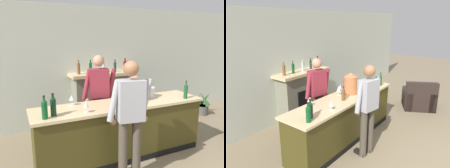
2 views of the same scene
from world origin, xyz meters
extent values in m
cube|color=beige|center=(0.00, 3.67, 1.38)|extent=(12.00, 0.07, 2.75)
cube|color=#3E3715|center=(-0.16, 1.89, 0.46)|extent=(2.89, 0.64, 0.91)
cube|color=#D4B887|center=(-0.16, 1.89, 0.94)|extent=(2.96, 0.71, 0.04)
cube|color=black|center=(-0.16, 1.56, 0.05)|extent=(2.83, 0.01, 0.10)
cube|color=slate|center=(0.13, 3.41, 0.59)|extent=(1.39, 0.44, 1.17)
cube|color=black|center=(0.13, 3.18, 0.44)|extent=(0.77, 0.02, 0.75)
cube|color=#D4B887|center=(0.13, 3.39, 1.21)|extent=(1.55, 0.52, 0.07)
cylinder|color=brown|center=(-0.45, 3.39, 1.36)|extent=(0.07, 0.07, 0.24)
cylinder|color=brown|center=(-0.45, 3.39, 1.52)|extent=(0.03, 0.03, 0.08)
cylinder|color=#0F4219|center=(-0.18, 3.39, 1.36)|extent=(0.07, 0.07, 0.23)
cylinder|color=#0F4219|center=(-0.18, 3.39, 1.51)|extent=(0.03, 0.03, 0.08)
cylinder|color=#ABB7B7|center=(0.14, 3.39, 1.35)|extent=(0.07, 0.07, 0.22)
cylinder|color=#ABB7B7|center=(0.14, 3.39, 1.50)|extent=(0.03, 0.03, 0.07)
cylinder|color=#1F2F2A|center=(0.43, 3.39, 1.35)|extent=(0.07, 0.07, 0.22)
cylinder|color=#1F2F2A|center=(0.43, 3.39, 1.50)|extent=(0.03, 0.03, 0.07)
cylinder|color=#511314|center=(0.70, 3.39, 1.36)|extent=(0.08, 0.08, 0.23)
cylinder|color=#511314|center=(0.70, 3.39, 1.52)|extent=(0.03, 0.03, 0.08)
cylinder|color=#4D4B46|center=(2.79, 2.87, 0.12)|extent=(0.33, 0.33, 0.24)
cylinder|color=#332319|center=(2.79, 2.87, 0.23)|extent=(0.30, 0.30, 0.02)
cone|color=#2E602B|center=(2.91, 2.88, 0.43)|extent=(0.15, 0.34, 0.38)
cone|color=#3B6D40|center=(2.74, 2.94, 0.42)|extent=(0.25, 0.24, 0.32)
cone|color=#375E30|center=(2.72, 2.76, 0.46)|extent=(0.34, 0.28, 0.42)
cylinder|color=#484034|center=(-0.27, 1.21, 0.46)|extent=(0.13, 0.13, 0.93)
cylinder|color=#484034|center=(-0.47, 1.24, 0.46)|extent=(0.13, 0.13, 0.93)
cube|color=#9B9CA2|center=(-0.37, 1.22, 1.21)|extent=(0.39, 0.28, 0.56)
cylinder|color=#9B9CA2|center=(-0.14, 1.21, 1.21)|extent=(0.20, 0.08, 0.57)
sphere|color=#916040|center=(-0.13, 1.23, 0.91)|extent=(0.09, 0.09, 0.09)
cylinder|color=#9B9CA2|center=(-0.59, 1.28, 1.21)|extent=(0.20, 0.08, 0.57)
sphere|color=#916040|center=(-0.59, 1.30, 0.91)|extent=(0.09, 0.09, 0.09)
sphere|color=#916040|center=(-0.37, 1.22, 1.64)|extent=(0.21, 0.21, 0.21)
cylinder|color=#4E4030|center=(-0.43, 2.50, 0.47)|extent=(0.13, 0.13, 0.94)
cube|color=black|center=(-0.44, 2.43, 0.04)|extent=(0.15, 0.26, 0.07)
cylinder|color=#4E4030|center=(-0.23, 2.46, 0.47)|extent=(0.13, 0.13, 0.94)
cube|color=black|center=(-0.25, 2.39, 0.04)|extent=(0.15, 0.26, 0.07)
cube|color=maroon|center=(-0.33, 2.48, 1.21)|extent=(0.40, 0.29, 0.53)
cylinder|color=maroon|center=(-0.56, 2.51, 1.19)|extent=(0.20, 0.08, 0.57)
sphere|color=tan|center=(-0.56, 2.49, 0.89)|extent=(0.09, 0.09, 0.09)
cylinder|color=maroon|center=(-0.11, 2.41, 1.19)|extent=(0.20, 0.08, 0.57)
sphere|color=tan|center=(-0.12, 2.39, 0.89)|extent=(0.09, 0.09, 0.09)
sphere|color=tan|center=(-0.33, 2.48, 1.62)|extent=(0.21, 0.21, 0.21)
cylinder|color=#BC6E41|center=(0.11, 1.92, 1.14)|extent=(0.30, 0.30, 0.37)
cone|color=#BC6E41|center=(0.11, 1.92, 1.37)|extent=(0.31, 0.31, 0.09)
cylinder|color=#B29333|center=(0.11, 1.75, 1.03)|extent=(0.02, 0.04, 0.02)
cylinder|color=silver|center=(0.48, 2.02, 1.05)|extent=(0.20, 0.20, 0.18)
cylinder|color=silver|center=(0.48, 2.02, 1.14)|extent=(0.21, 0.21, 0.01)
cylinder|color=brown|center=(-0.32, 1.80, 1.06)|extent=(0.07, 0.07, 0.19)
sphere|color=brown|center=(-0.32, 1.80, 1.15)|extent=(0.07, 0.07, 0.07)
cylinder|color=brown|center=(-0.32, 1.80, 1.19)|extent=(0.03, 0.03, 0.08)
cylinder|color=black|center=(-0.32, 1.80, 1.23)|extent=(0.03, 0.03, 0.01)
cylinder|color=#174822|center=(1.02, 1.67, 1.07)|extent=(0.07, 0.07, 0.23)
sphere|color=#174822|center=(1.02, 1.67, 1.18)|extent=(0.06, 0.06, 0.06)
cylinder|color=#174822|center=(1.02, 1.67, 1.23)|extent=(0.03, 0.03, 0.09)
cylinder|color=black|center=(1.02, 1.67, 1.28)|extent=(0.03, 0.03, 0.01)
cylinder|color=black|center=(-1.30, 1.75, 1.07)|extent=(0.08, 0.08, 0.23)
sphere|color=black|center=(-1.30, 1.75, 1.18)|extent=(0.08, 0.08, 0.08)
cylinder|color=black|center=(-1.30, 1.75, 1.23)|extent=(0.03, 0.03, 0.09)
cylinder|color=black|center=(-1.30, 1.75, 1.28)|extent=(0.04, 0.04, 0.01)
cylinder|color=#0E4920|center=(-1.43, 1.68, 1.07)|extent=(0.08, 0.08, 0.23)
sphere|color=#0E4920|center=(-1.43, 1.68, 1.18)|extent=(0.08, 0.08, 0.08)
cylinder|color=#0E4920|center=(-1.43, 1.68, 1.23)|extent=(0.03, 0.03, 0.09)
cylinder|color=black|center=(-1.43, 1.68, 1.28)|extent=(0.04, 0.04, 0.01)
cylinder|color=silver|center=(-0.85, 1.69, 0.96)|extent=(0.06, 0.06, 0.01)
cylinder|color=silver|center=(-0.85, 1.69, 1.00)|extent=(0.01, 0.01, 0.07)
cone|color=silver|center=(-0.85, 1.69, 1.08)|extent=(0.08, 0.08, 0.09)
cylinder|color=silver|center=(0.04, 2.14, 0.96)|extent=(0.07, 0.07, 0.01)
cylinder|color=silver|center=(0.04, 2.14, 1.01)|extent=(0.01, 0.01, 0.08)
cone|color=silver|center=(0.04, 2.14, 1.09)|extent=(0.08, 0.08, 0.08)
cylinder|color=silver|center=(-0.14, 2.06, 0.96)|extent=(0.07, 0.07, 0.01)
cylinder|color=silver|center=(-0.14, 2.06, 1.01)|extent=(0.01, 0.01, 0.09)
cone|color=silver|center=(-0.14, 2.06, 1.10)|extent=(0.08, 0.08, 0.09)
cylinder|color=silver|center=(-0.95, 2.12, 0.96)|extent=(0.06, 0.06, 0.01)
cylinder|color=silver|center=(-0.95, 2.12, 1.01)|extent=(0.01, 0.01, 0.09)
cone|color=silver|center=(-0.95, 2.12, 1.09)|extent=(0.09, 0.09, 0.08)
cylinder|color=silver|center=(-0.18, 1.90, 0.96)|extent=(0.07, 0.07, 0.01)
cylinder|color=silver|center=(-0.18, 1.90, 1.01)|extent=(0.01, 0.01, 0.08)
cone|color=silver|center=(-0.18, 1.90, 1.09)|extent=(0.07, 0.07, 0.09)
camera|label=1|loc=(-1.78, -1.23, 2.03)|focal=35.00mm
camera|label=2|loc=(-3.63, -0.54, 2.49)|focal=35.00mm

